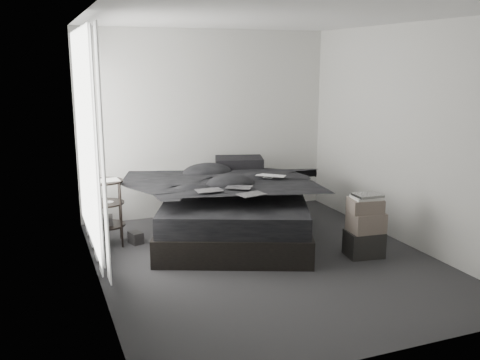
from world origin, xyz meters
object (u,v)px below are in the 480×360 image
object	(u,v)px
laptop	(270,171)
box_lower	(364,243)
side_stand	(107,213)
bed	(236,224)

from	to	relation	value
laptop	box_lower	xyz separation A→B (m)	(0.70, -1.07, -0.69)
laptop	box_lower	size ratio (longest dim) A/B	0.93
side_stand	box_lower	world-z (taller)	side_stand
bed	side_stand	bearing A→B (deg)	-167.76
box_lower	laptop	bearing A→B (deg)	123.23
bed	side_stand	world-z (taller)	side_stand
laptop	side_stand	xyz separation A→B (m)	(-1.95, 0.40, -0.45)
laptop	side_stand	bearing A→B (deg)	-150.77
laptop	box_lower	world-z (taller)	laptop
side_stand	bed	bearing A→B (deg)	-10.44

